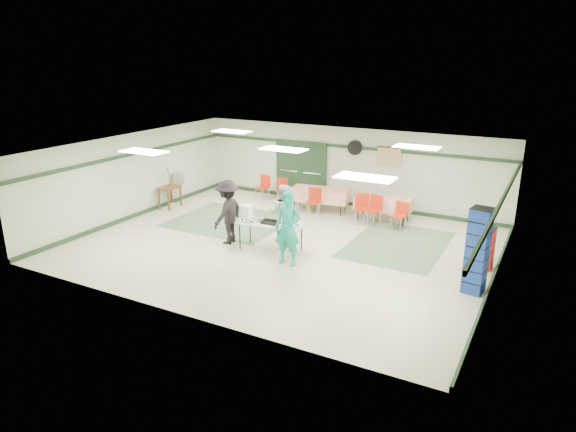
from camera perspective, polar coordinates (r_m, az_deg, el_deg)
The scene contains 42 objects.
floor at distance 14.32m, azimuth -0.47°, elevation -3.18°, with size 11.00×11.00×0.00m, color beige.
ceiling at distance 13.60m, azimuth -0.50°, elevation 7.51°, with size 11.00×11.00×0.00m, color white.
wall_back at distance 17.86m, azimuth 6.52°, elevation 5.46°, with size 11.00×11.00×0.00m, color beige.
wall_front at distance 10.39m, azimuth -12.56°, elevation -3.94°, with size 11.00×11.00×0.00m, color beige.
wall_left at distance 17.16m, azimuth -16.84°, elevation 4.31°, with size 9.00×9.00×0.00m, color beige.
wall_right at distance 12.35m, azimuth 22.50°, elevation -1.41°, with size 9.00×9.00×0.00m, color beige.
trim_back at distance 17.70m, azimuth 6.56°, elevation 7.66°, with size 11.00×0.06×0.10m, color #1E3720.
baseboard_back at distance 18.15m, azimuth 6.35°, elevation 1.46°, with size 11.00×0.06×0.12m, color #1E3720.
trim_left at distance 17.00m, azimuth -16.98°, elevation 6.59°, with size 9.00×0.06×0.10m, color #1E3720.
baseboard_left at distance 17.47m, azimuth -16.40°, elevation 0.18°, with size 9.00×0.06×0.12m, color #1E3720.
trim_right at distance 12.15m, azimuth 22.74°, elevation 1.73°, with size 9.00×0.06×0.10m, color #1E3720.
baseboard_right at distance 12.80m, azimuth 21.68°, elevation -6.86°, with size 9.00×0.06×0.12m, color #1E3720.
green_patch_a at distance 16.37m, azimuth -6.46°, elevation -0.56°, with size 3.50×3.00×0.01m, color #607E5C.
green_patch_b at distance 14.64m, azimuth 12.08°, elevation -3.11°, with size 2.50×3.50×0.01m, color #607E5C.
double_door_left at distance 18.78m, azimuth 0.17°, elevation 5.24°, with size 0.90×0.06×2.10m, color gray.
double_door_right at distance 18.36m, azimuth 2.79°, elevation 4.93°, with size 0.90×0.06×2.10m, color gray.
door_frame at distance 18.55m, azimuth 1.42°, elevation 5.08°, with size 2.00×0.03×2.15m, color #1E3720.
wall_fan at distance 17.56m, azimuth 7.44°, elevation 7.55°, with size 0.50×0.50×0.10m, color black.
scroll_banner at distance 17.21m, azimuth 11.16°, elevation 6.48°, with size 0.80×0.02×0.60m, color tan.
serving_table at distance 13.70m, azimuth -1.97°, elevation -1.00°, with size 1.85×0.86×0.76m.
sheet_tray_right at distance 13.41m, azimuth -0.27°, elevation -1.15°, with size 0.59×0.45×0.02m, color silver.
sheet_tray_mid at distance 13.83m, azimuth -2.16°, elevation -0.57°, with size 0.57×0.43×0.02m, color silver.
sheet_tray_left at distance 13.92m, azimuth -4.34°, elevation -0.49°, with size 0.53×0.40×0.02m, color silver.
baking_pan at distance 13.66m, azimuth -1.96°, elevation -0.67°, with size 0.47×0.29×0.08m, color black.
foam_box_stack at distance 14.09m, azimuth -4.59°, elevation 0.47°, with size 0.23×0.21×0.37m, color white.
volunteer_teal at distance 12.70m, azimuth -0.02°, elevation -1.41°, with size 0.69×0.45×1.90m, color #169984.
volunteer_grey at distance 14.30m, azimuth -0.52°, elevation 0.32°, with size 0.81×0.63×1.66m, color gray.
volunteer_dark at distance 14.27m, azimuth -6.73°, elevation 0.44°, with size 1.16×0.67×1.80m, color black.
dining_table_a at distance 16.47m, azimuth 10.54°, elevation 1.42°, with size 1.78×0.85×0.77m.
dining_table_b at distance 17.23m, azimuth 3.59°, elevation 2.42°, with size 2.03×1.15×0.77m.
chair_a at distance 15.99m, azimuth 9.56°, elevation 1.02°, with size 0.53×0.53×0.95m.
chair_b at distance 16.11m, azimuth 8.23°, elevation 1.18°, with size 0.56×0.56×0.93m.
chair_c at distance 15.77m, azimuth 12.37°, elevation 0.37°, with size 0.47×0.47×0.85m.
chair_d at distance 16.72m, azimuth 2.94°, elevation 1.91°, with size 0.52×0.52×0.91m.
chair_loose_a at distance 18.41m, azimuth -0.65°, elevation 3.23°, with size 0.50×0.50×0.82m.
chair_loose_b at distance 18.56m, azimuth -2.72°, elevation 3.49°, with size 0.46×0.46×0.90m.
crate_stack_blue_a at distance 11.95m, azimuth 20.30°, elevation -3.66°, with size 0.43×0.43×1.96m, color #1A3D9C.
crate_stack_red at distance 13.53m, azimuth 21.09°, elevation -3.35°, with size 0.40×0.40×1.04m, color maroon.
crate_stack_blue_b at distance 11.98m, azimuth 20.25°, elevation -4.08°, with size 0.39×0.39×1.78m, color #1A3D9C.
printer_table at distance 17.98m, azimuth -13.04°, elevation 2.82°, with size 0.55×0.81×0.74m.
office_printer at distance 18.41m, azimuth -11.71°, elevation 4.22°, with size 0.46×0.40×0.36m, color #A9A9A4.
broom at distance 18.12m, azimuth -12.93°, elevation 3.24°, with size 0.03×0.03×1.38m, color brown.
Camera 1 is at (6.46, -11.72, 5.11)m, focal length 32.00 mm.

